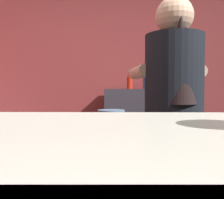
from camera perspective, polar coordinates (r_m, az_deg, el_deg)
wall_back at (r=3.41m, az=1.97°, el=5.94°), size 5.20×0.10×2.70m
prep_counter at (r=2.10m, az=12.53°, el=-16.55°), size 2.10×0.60×0.91m
back_shelf at (r=3.18m, az=6.24°, el=-7.92°), size 0.86×0.36×1.14m
bartender at (r=1.54m, az=13.73°, el=-3.92°), size 0.46×0.53×1.67m
mixing_bowl at (r=2.02m, az=-0.21°, el=-3.19°), size 0.22×0.22×0.06m
chefs_knife at (r=2.01m, az=18.99°, el=-4.06°), size 0.24×0.11×0.01m
bottle_vinegar at (r=3.16m, az=3.97°, el=3.98°), size 0.07×0.07×0.23m
bottle_hot_sauce at (r=3.22m, az=7.54°, el=4.05°), size 0.07×0.07×0.24m
bottle_olive_oil at (r=3.14m, az=11.57°, el=3.86°), size 0.08×0.08×0.22m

